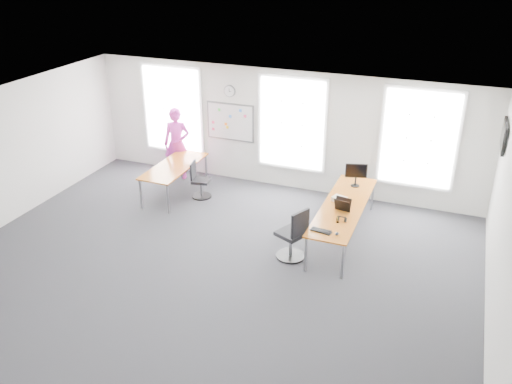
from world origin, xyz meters
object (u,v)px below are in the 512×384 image
at_px(chair_left, 199,182).
at_px(keyboard, 321,231).
at_px(headphones, 341,219).
at_px(desk_right, 344,207).
at_px(monitor, 356,173).
at_px(chair_right, 293,237).
at_px(person, 177,144).
at_px(desk_left, 174,168).

xyz_separation_m(chair_left, keyboard, (3.59, -1.94, 0.38)).
relative_size(chair_left, headphones, 4.76).
bearing_deg(desk_right, headphones, -80.86).
distance_m(desk_right, monitor, 1.09).
xyz_separation_m(chair_right, chair_left, (-3.02, 1.86, -0.08)).
bearing_deg(headphones, desk_right, 96.48).
distance_m(person, monitor, 4.84).
bearing_deg(chair_left, desk_right, -112.17).
distance_m(desk_left, monitor, 4.41).
height_order(chair_right, keyboard, chair_right).
bearing_deg(person, headphones, -38.91).
xyz_separation_m(chair_left, monitor, (3.75, 0.33, 0.69)).
bearing_deg(headphones, chair_left, 157.20).
xyz_separation_m(chair_left, headphones, (3.85, -1.41, 0.42)).
bearing_deg(person, monitor, -20.35).
relative_size(keyboard, headphones, 2.14).
xyz_separation_m(keyboard, headphones, (0.26, 0.53, 0.04)).
xyz_separation_m(chair_right, keyboard, (0.57, -0.09, 0.30)).
distance_m(person, keyboard, 5.43).
bearing_deg(keyboard, monitor, 96.75).
relative_size(chair_right, headphones, 5.76).
height_order(desk_left, monitor, monitor).
relative_size(chair_right, keyboard, 2.69).
bearing_deg(keyboard, chair_left, 162.42).
xyz_separation_m(desk_right, chair_left, (-3.73, 0.70, -0.32)).
height_order(desk_right, monitor, monitor).
xyz_separation_m(person, keyboard, (4.64, -2.82, -0.17)).
distance_m(desk_left, headphones, 4.66).
bearing_deg(keyboard, chair_right, -177.87).
bearing_deg(monitor, chair_right, -123.86).
height_order(desk_right, person, person).
bearing_deg(person, keyboard, -45.18).
xyz_separation_m(desk_right, chair_right, (-0.71, -1.16, -0.24)).
distance_m(chair_left, headphones, 4.12).
bearing_deg(headphones, monitor, 90.54).
relative_size(desk_left, monitor, 3.95).
bearing_deg(monitor, person, 158.18).
distance_m(chair_right, person, 4.93).
height_order(headphones, monitor, monitor).
bearing_deg(desk_right, chair_right, -121.66).
height_order(desk_right, keyboard, keyboard).
distance_m(desk_right, person, 5.05).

